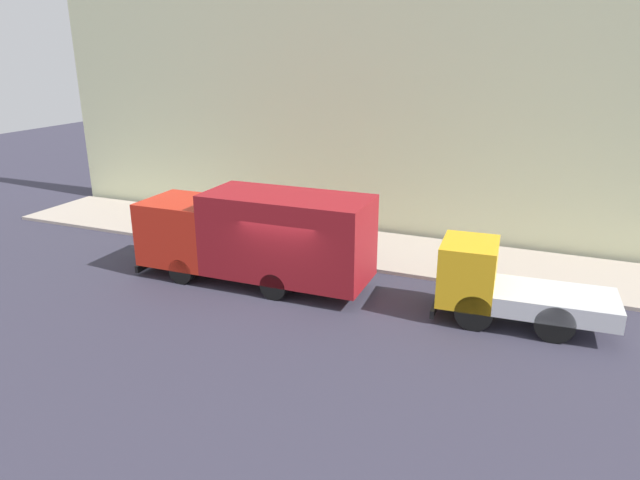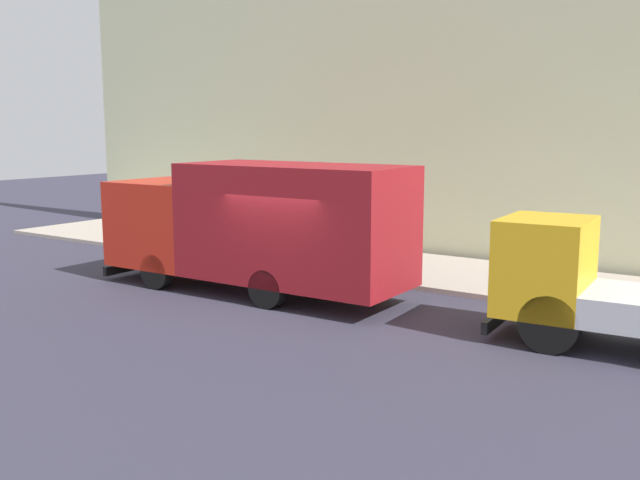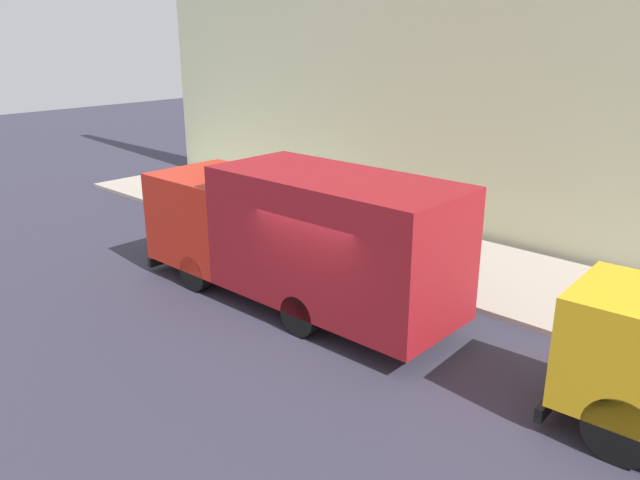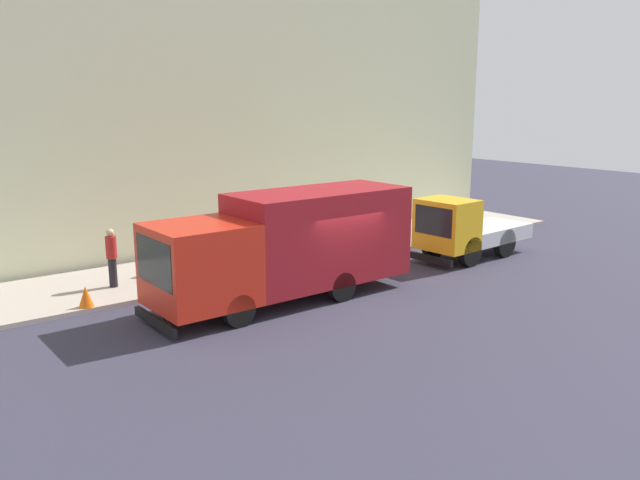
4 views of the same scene
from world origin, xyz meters
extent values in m
plane|color=#343242|center=(0.00, 0.00, 0.00)|extent=(80.00, 80.00, 0.00)
cube|color=#B5A698|center=(5.11, 0.00, 0.06)|extent=(4.23, 30.00, 0.13)
cube|color=beige|center=(7.73, 0.00, 6.25)|extent=(0.50, 30.00, 12.49)
cube|color=red|center=(0.63, 4.18, 1.51)|extent=(2.42, 2.56, 2.15)
cube|color=black|center=(0.61, 5.42, 1.77)|extent=(2.01, 0.09, 1.21)
cube|color=maroon|center=(0.68, 0.23, 1.78)|extent=(2.46, 5.40, 2.69)
cube|color=black|center=(0.61, 5.50, 0.24)|extent=(2.29, 0.15, 0.24)
cylinder|color=black|center=(-0.41, 3.66, 0.44)|extent=(0.31, 0.88, 0.87)
cylinder|color=black|center=(1.68, 3.68, 0.44)|extent=(0.31, 0.88, 0.87)
cylinder|color=black|center=(-0.37, 0.21, 0.44)|extent=(0.31, 0.88, 0.87)
cylinder|color=black|center=(1.72, 0.24, 0.44)|extent=(0.31, 0.88, 0.87)
cube|color=yellow|center=(0.74, -5.53, 1.42)|extent=(2.00, 1.66, 1.78)
cube|color=black|center=(0.69, -4.78, 1.63)|extent=(1.61, 0.15, 1.00)
cube|color=silver|center=(0.88, -7.95, 0.81)|extent=(2.10, 3.39, 0.55)
cube|color=black|center=(0.69, -4.70, 0.29)|extent=(1.85, 0.23, 0.24)
cylinder|color=black|center=(-0.05, -5.89, 0.53)|extent=(0.36, 1.08, 1.06)
cylinder|color=black|center=(1.56, -5.79, 0.53)|extent=(0.36, 1.08, 1.06)
cylinder|color=black|center=(0.07, -7.99, 0.53)|extent=(0.36, 1.08, 1.06)
cylinder|color=black|center=(1.68, -7.90, 0.53)|extent=(0.36, 1.08, 1.06)
cylinder|color=black|center=(4.67, 5.08, 0.57)|extent=(0.33, 0.33, 0.89)
cylinder|color=#A62220|center=(4.67, 5.08, 1.36)|extent=(0.44, 0.44, 0.68)
sphere|color=tan|center=(4.67, 5.08, 1.81)|extent=(0.24, 0.24, 0.24)
cylinder|color=#503255|center=(5.06, 2.60, 0.57)|extent=(0.33, 0.33, 0.89)
cylinder|color=#272336|center=(5.06, 2.60, 1.33)|extent=(0.44, 0.44, 0.63)
sphere|color=#8B644E|center=(5.06, 2.60, 1.76)|extent=(0.23, 0.23, 0.23)
cone|color=orange|center=(3.20, 6.38, 0.42)|extent=(0.41, 0.41, 0.59)
camera|label=1|loc=(-15.08, -7.48, 7.55)|focal=32.09mm
camera|label=2|loc=(-12.47, -9.38, 3.99)|focal=40.07mm
camera|label=3|loc=(-8.51, -7.92, 5.93)|focal=35.23mm
camera|label=4|loc=(-14.05, 11.49, 5.70)|focal=35.78mm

